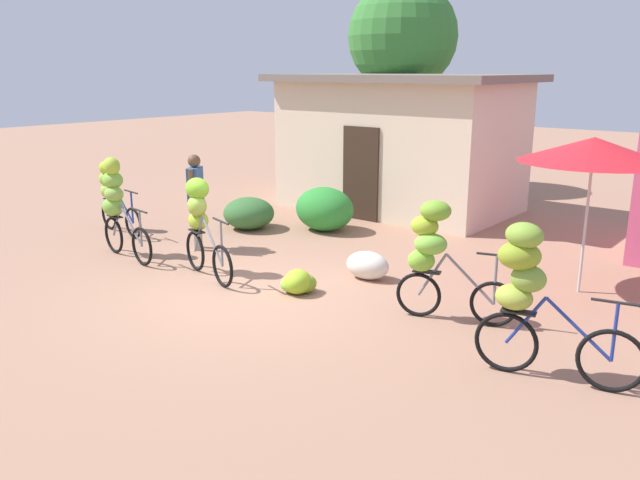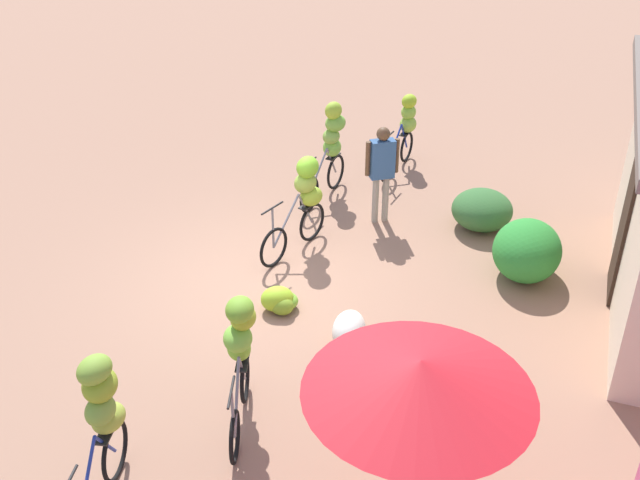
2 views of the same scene
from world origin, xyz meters
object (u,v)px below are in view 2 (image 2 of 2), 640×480
Objects in this scene: bicycle_by_shop at (240,347)px; person_vendor at (382,165)px; bicycle_leftmost at (405,127)px; banana_pile_on_ground at (280,300)px; bicycle_center_loaded at (304,195)px; market_umbrella at (420,377)px; produce_sack at (349,330)px; bicycle_near_pile at (331,143)px; bicycle_rightmost at (100,419)px.

bicycle_by_shop is 0.91× the size of person_vendor.
bicycle_leftmost reaches higher than banana_pile_on_ground.
banana_pile_on_ground is (1.77, 0.28, -0.77)m from bicycle_center_loaded.
person_vendor is at bearing 142.07° from bicycle_center_loaded.
market_umbrella is at bearing 39.35° from banana_pile_on_ground.
produce_sack is at bearing 69.79° from banana_pile_on_ground.
person_vendor is (2.36, 0.17, 0.26)m from bicycle_leftmost.
bicycle_by_shop is at bearing -1.10° from bicycle_leftmost.
bicycle_near_pile is 1.95m from bicycle_center_loaded.
bicycle_rightmost is 3.72m from banana_pile_on_ground.
produce_sack is at bearing 6.70° from bicycle_leftmost.
bicycle_by_shop is at bearing -3.57° from person_vendor.
bicycle_rightmost is 3.64m from produce_sack.
bicycle_near_pile is at bearing -171.76° from bicycle_by_shop.
bicycle_near_pile is 4.51m from produce_sack.
bicycle_leftmost is 5.39m from banana_pile_on_ground.
bicycle_center_loaded is 1.01× the size of bicycle_by_shop.
person_vendor is at bearing -162.33° from market_umbrella.
market_umbrella is at bearing 24.24° from bicycle_near_pile.
person_vendor is at bearing 170.26° from bicycle_rightmost.
bicycle_center_loaded is at bearing -146.77° from produce_sack.
bicycle_near_pile is at bearing -172.49° from banana_pile_on_ground.
bicycle_near_pile is 1.09× the size of bicycle_by_shop.
banana_pile_on_ground is (3.70, 0.49, -0.84)m from bicycle_near_pile.
bicycle_rightmost is (8.92, -0.96, 0.19)m from bicycle_leftmost.
bicycle_rightmost is at bearing -2.06° from bicycle_center_loaded.
bicycle_leftmost is at bearing -165.95° from market_umbrella.
bicycle_center_loaded is (3.56, -0.76, 0.11)m from bicycle_leftmost.
market_umbrella is 1.32× the size of person_vendor.
banana_pile_on_ground is at bearing -12.42° from person_vendor.
bicycle_leftmost is 8.98m from bicycle_rightmost.
market_umbrella is 1.35× the size of bicycle_rightmost.
bicycle_near_pile reaches higher than bicycle_rightmost.
bicycle_by_shop reaches higher than bicycle_center_loaded.
bicycle_center_loaded is 2.27× the size of produce_sack.
bicycle_by_shop is at bearing -27.03° from produce_sack.
bicycle_by_shop is (7.36, -0.14, 0.13)m from bicycle_leftmost.
market_umbrella is 4.56m from banana_pile_on_ground.
person_vendor is at bearing 176.43° from bicycle_by_shop.
market_umbrella is 1.44× the size of bicycle_by_shop.
bicycle_near_pile reaches higher than bicycle_by_shop.
produce_sack is 0.41× the size of person_vendor.
person_vendor reaches higher than banana_pile_on_ground.
market_umbrella is 7.64m from bicycle_near_pile.
bicycle_rightmost reaches higher than bicycle_by_shop.
banana_pile_on_ground is 0.90× the size of produce_sack.
bicycle_leftmost is 2.57× the size of banana_pile_on_ground.
produce_sack is at bearing 21.74° from bicycle_near_pile.
bicycle_leftmost is 5.82m from produce_sack.
bicycle_near_pile is 3.83m from banana_pile_on_ground.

